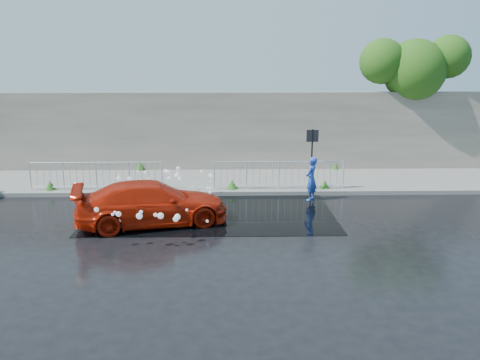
# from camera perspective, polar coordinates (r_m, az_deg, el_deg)

# --- Properties ---
(ground) EXTENTS (90.00, 90.00, 0.00)m
(ground) POSITION_cam_1_polar(r_m,az_deg,el_deg) (14.97, -5.46, -4.94)
(ground) COLOR black
(ground) RESTS_ON ground
(pavement) EXTENTS (30.00, 4.00, 0.15)m
(pavement) POSITION_cam_1_polar(r_m,az_deg,el_deg) (19.75, -4.46, -0.12)
(pavement) COLOR #5E5E5A
(pavement) RESTS_ON ground
(curb) EXTENTS (30.00, 0.25, 0.16)m
(curb) POSITION_cam_1_polar(r_m,az_deg,el_deg) (17.82, -4.80, -1.63)
(curb) COLOR #5E5E5A
(curb) RESTS_ON ground
(retaining_wall) EXTENTS (30.00, 0.60, 3.50)m
(retaining_wall) POSITION_cam_1_polar(r_m,az_deg,el_deg) (21.58, -4.24, 5.99)
(retaining_wall) COLOR #676357
(retaining_wall) RESTS_ON pavement
(puddle) EXTENTS (8.00, 5.00, 0.01)m
(puddle) POSITION_cam_1_polar(r_m,az_deg,el_deg) (15.89, -3.41, -3.77)
(puddle) COLOR black
(puddle) RESTS_ON ground
(sign_post) EXTENTS (0.45, 0.06, 2.50)m
(sign_post) POSITION_cam_1_polar(r_m,az_deg,el_deg) (17.80, 8.77, 3.67)
(sign_post) COLOR black
(sign_post) RESTS_ON ground
(tree) EXTENTS (4.99, 2.81, 6.17)m
(tree) POSITION_cam_1_polar(r_m,az_deg,el_deg) (23.14, 20.42, 12.83)
(tree) COLOR #332114
(tree) RESTS_ON ground
(railing_left) EXTENTS (5.05, 0.05, 1.10)m
(railing_left) POSITION_cam_1_polar(r_m,az_deg,el_deg) (18.67, -17.12, 0.59)
(railing_left) COLOR silver
(railing_left) RESTS_ON pavement
(railing_right) EXTENTS (5.05, 0.05, 1.10)m
(railing_right) POSITION_cam_1_polar(r_m,az_deg,el_deg) (18.06, 4.77, 0.73)
(railing_right) COLOR silver
(railing_right) RESTS_ON pavement
(weeds) EXTENTS (12.17, 3.93, 0.42)m
(weeds) POSITION_cam_1_polar(r_m,az_deg,el_deg) (19.29, -6.10, 0.27)
(weeds) COLOR #204D14
(weeds) RESTS_ON pavement
(water_spray) EXTENTS (3.51, 5.58, 1.01)m
(water_spray) POSITION_cam_1_polar(r_m,az_deg,el_deg) (15.78, -10.88, -1.43)
(water_spray) COLOR white
(water_spray) RESTS_ON ground
(red_car) EXTENTS (4.95, 2.97, 1.34)m
(red_car) POSITION_cam_1_polar(r_m,az_deg,el_deg) (14.65, -10.65, -2.79)
(red_car) COLOR #AE1A06
(red_car) RESTS_ON ground
(person) EXTENTS (0.63, 0.70, 1.60)m
(person) POSITION_cam_1_polar(r_m,az_deg,el_deg) (17.16, 8.68, 0.15)
(person) COLOR #2448B7
(person) RESTS_ON ground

